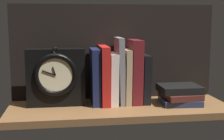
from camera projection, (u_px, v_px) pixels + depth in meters
The scene contains 11 objects.
ground_plane at pixel (120, 109), 119.50cm from camera, with size 83.22×28.93×2.50cm, color brown.
back_panel at pixel (114, 52), 130.00cm from camera, with size 83.22×1.20×38.45cm, color black.
book_navy_bierce at pixel (95, 76), 121.68cm from camera, with size 3.13×14.01×21.33cm, color #192147.
book_red_requiem at pixel (104, 75), 122.11cm from camera, with size 3.17×15.83×22.30cm, color red.
book_white_catcher at pixel (113, 78), 122.80cm from camera, with size 2.96×13.42×19.55cm, color silver.
book_gray_chess at pixel (120, 70), 122.76cm from camera, with size 2.12×13.21×25.51cm, color gray.
book_tan_shortstories at pixel (126, 76), 123.46cm from camera, with size 2.19×13.79×21.02cm, color tan.
book_maroon_dawkins at pixel (135, 71), 123.68cm from camera, with size 4.05×13.62×24.62cm, color maroon.
book_black_skeptic at pixel (144, 78), 124.66cm from camera, with size 2.88×13.21×18.76cm, color black.
framed_clock at pixel (56, 77), 118.24cm from camera, with size 21.59×7.52×22.47cm.
book_stack_side at pixel (180, 94), 122.55cm from camera, with size 15.59×14.62×7.11cm.
Camera 1 is at (-19.93, -114.25, 31.30)cm, focal length 50.71 mm.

